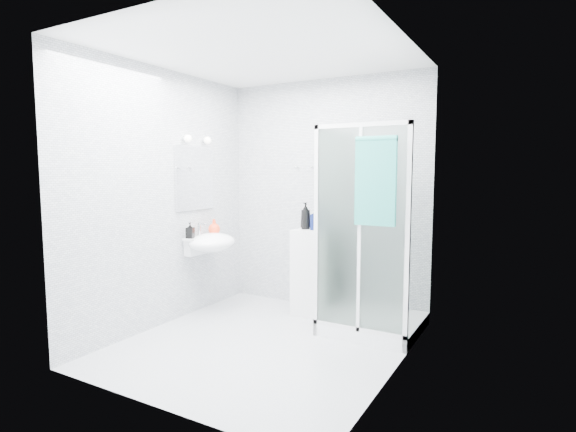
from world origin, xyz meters
The scene contains 12 objects.
room centered at (0.00, 0.00, 1.30)m, with size 2.40×2.60×2.60m.
shower_enclosure centered at (0.67, 0.77, 0.45)m, with size 0.90×0.95×2.00m.
wall_basin centered at (-0.99, 0.45, 0.80)m, with size 0.46×0.56×0.35m.
mirror centered at (-1.19, 0.45, 1.50)m, with size 0.02×0.60×0.70m, color white.
vanity_lights centered at (-1.14, 0.45, 1.92)m, with size 0.10×0.40×0.08m.
wall_hooks centered at (-0.25, 1.26, 1.62)m, with size 0.23×0.06×0.03m.
storage_cabinet centered at (0.01, 1.00, 0.47)m, with size 0.40×0.42×0.94m.
hand_towel centered at (0.90, 0.37, 1.51)m, with size 0.36×0.05×0.77m.
shampoo_bottle_a centered at (-0.09, 0.99, 1.09)m, with size 0.11×0.11×0.29m, color black.
shampoo_bottle_b centered at (0.04, 1.00, 1.07)m, with size 0.12×0.12×0.26m, color #0B1647.
soap_dispenser_orange centered at (-1.07, 0.62, 0.95)m, with size 0.13×0.13×0.17m, color #FF441E.
soap_dispenser_black centered at (-1.10, 0.26, 0.95)m, with size 0.08×0.08×0.17m, color black.
Camera 1 is at (2.14, -3.36, 1.58)m, focal length 28.00 mm.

